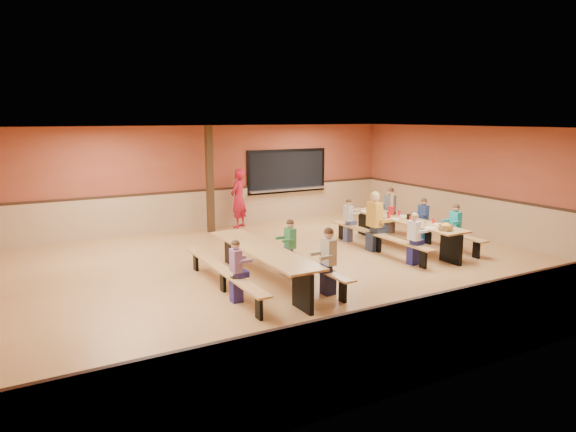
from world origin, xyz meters
TOP-DOWN VIEW (x-y plane):
  - ground at (0.00, 0.00)m, footprint 12.00×12.00m
  - room_envelope at (0.00, 0.00)m, footprint 12.04×10.04m
  - kitchen_pass_through at (2.60, 4.96)m, footprint 2.78×0.28m
  - structural_post at (-0.20, 4.40)m, footprint 0.18×0.18m
  - cafeteria_table_main at (3.37, 0.30)m, footprint 1.91×3.70m
  - cafeteria_table_second at (-1.01, -0.57)m, footprint 1.91×3.70m
  - seated_child_white_left at (2.55, -0.93)m, footprint 0.34×0.28m
  - seated_adult_yellow at (2.55, 0.47)m, footprint 0.48×0.39m
  - seated_child_grey_left at (2.55, 1.54)m, footprint 0.32×0.26m
  - seated_child_teal_right at (4.20, -0.57)m, footprint 0.35×0.28m
  - seated_child_navy_right at (4.20, 0.51)m, footprint 0.34×0.28m
  - seated_child_char_right at (4.20, 1.84)m, footprint 0.40×0.32m
  - seated_child_purple_sec at (-1.83, -1.20)m, footprint 0.32×0.27m
  - seated_child_green_sec at (-0.18, -0.20)m, footprint 0.34×0.27m
  - seated_child_tan_sec at (-0.18, -1.64)m, footprint 0.38×0.31m
  - standing_woman at (0.73, 4.55)m, footprint 0.76×0.72m
  - punch_pitcher at (3.45, 0.91)m, footprint 0.16×0.16m
  - chip_bowl at (3.28, -1.14)m, footprint 0.32×0.32m
  - napkin_dispenser at (3.43, 0.18)m, footprint 0.10×0.14m
  - condiment_mustard at (3.18, -0.14)m, footprint 0.06×0.06m
  - condiment_ketchup at (3.15, -0.14)m, footprint 0.06×0.06m
  - table_paddle at (3.49, 0.94)m, footprint 0.16×0.16m
  - place_settings at (3.37, 0.30)m, footprint 0.65×3.30m

SIDE VIEW (x-z plane):
  - ground at x=0.00m, z-range 0.00..0.00m
  - cafeteria_table_main at x=3.37m, z-range 0.16..0.90m
  - cafeteria_table_second at x=-1.01m, z-range 0.16..0.90m
  - seated_child_grey_left at x=2.55m, z-range 0.00..1.12m
  - seated_child_purple_sec at x=-1.83m, z-range 0.00..1.12m
  - seated_child_green_sec at x=-0.18m, z-range 0.00..1.14m
  - seated_child_white_left at x=2.55m, z-range 0.00..1.15m
  - seated_child_navy_right at x=4.20m, z-range 0.00..1.15m
  - seated_child_teal_right at x=4.20m, z-range 0.00..1.16m
  - seated_child_tan_sec at x=-0.18m, z-range 0.00..1.24m
  - seated_child_char_right at x=4.20m, z-range 0.00..1.27m
  - room_envelope at x=0.00m, z-range -0.82..2.20m
  - seated_adult_yellow at x=2.55m, z-range 0.00..1.44m
  - place_settings at x=3.37m, z-range 0.74..0.85m
  - napkin_dispenser at x=3.43m, z-range 0.74..0.87m
  - chip_bowl at x=3.28m, z-range 0.74..0.89m
  - condiment_mustard at x=3.18m, z-range 0.74..0.91m
  - condiment_ketchup at x=3.15m, z-range 0.74..0.91m
  - punch_pitcher at x=3.45m, z-range 0.74..0.96m
  - standing_woman at x=0.73m, z-range 0.00..1.75m
  - table_paddle at x=3.49m, z-range 0.60..1.16m
  - kitchen_pass_through at x=2.60m, z-range 0.80..2.18m
  - structural_post at x=-0.20m, z-range 0.00..3.00m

